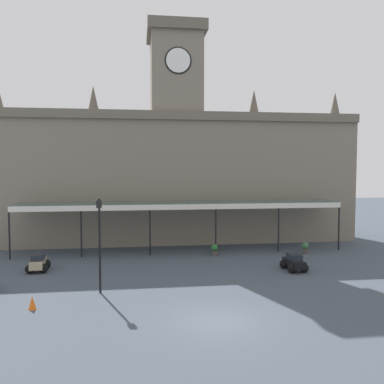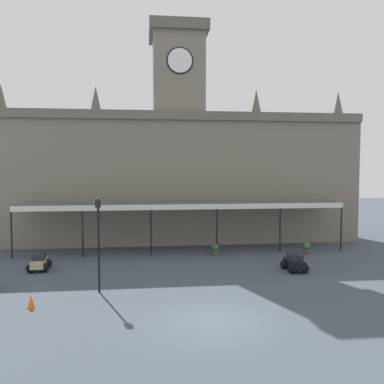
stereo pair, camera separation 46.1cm
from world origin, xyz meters
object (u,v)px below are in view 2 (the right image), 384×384
object	(u,v)px
victorian_lamppost	(98,235)
planter_near_kerb	(216,250)
planter_by_canopy	(307,248)
car_black_sedan	(294,264)
car_beige_sedan	(39,263)
traffic_cone	(31,302)

from	to	relation	value
victorian_lamppost	planter_near_kerb	world-z (taller)	victorian_lamppost
planter_near_kerb	planter_by_canopy	bearing A→B (deg)	-1.65
car_black_sedan	planter_by_canopy	xyz separation A→B (m)	(3.09, 5.17, -0.01)
car_black_sedan	planter_near_kerb	bearing A→B (deg)	130.97
car_black_sedan	planter_near_kerb	distance (m)	7.14
car_black_sedan	victorian_lamppost	world-z (taller)	victorian_lamppost
victorian_lamppost	planter_by_canopy	world-z (taller)	victorian_lamppost
victorian_lamppost	planter_near_kerb	size ratio (longest dim) A/B	5.78
car_black_sedan	victorian_lamppost	bearing A→B (deg)	-165.79
car_beige_sedan	car_black_sedan	distance (m)	18.05
car_beige_sedan	planter_by_canopy	xyz separation A→B (m)	(21.00, 2.89, -0.01)
car_black_sedan	traffic_cone	bearing A→B (deg)	-161.02
car_black_sedan	traffic_cone	size ratio (longest dim) A/B	3.04
traffic_cone	planter_near_kerb	size ratio (longest dim) A/B	0.72
traffic_cone	planter_near_kerb	xyz separation A→B (m)	(11.64, 11.00, 0.14)
victorian_lamppost	traffic_cone	xyz separation A→B (m)	(-3.21, -2.29, -3.05)
traffic_cone	planter_by_canopy	bearing A→B (deg)	29.05
planter_near_kerb	victorian_lamppost	bearing A→B (deg)	-134.07
car_beige_sedan	car_black_sedan	world-z (taller)	same
traffic_cone	planter_near_kerb	bearing A→B (deg)	43.39
car_black_sedan	car_beige_sedan	bearing A→B (deg)	172.75
victorian_lamppost	planter_near_kerb	distance (m)	12.47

